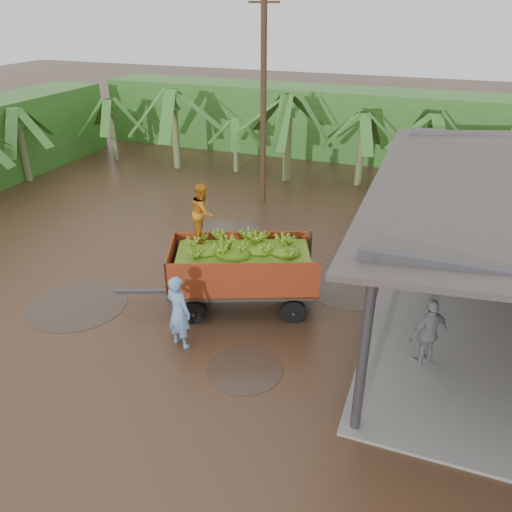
{
  "coord_description": "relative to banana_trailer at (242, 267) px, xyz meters",
  "views": [
    {
      "loc": [
        6.01,
        -11.38,
        7.85
      ],
      "look_at": [
        1.65,
        0.33,
        1.38
      ],
      "focal_mm": 35.0,
      "sensor_mm": 36.0,
      "label": 1
    }
  ],
  "objects": [
    {
      "name": "ground",
      "position": [
        -1.41,
        0.17,
        -1.25
      ],
      "size": [
        100.0,
        100.0,
        0.0
      ],
      "primitive_type": "plane",
      "color": "black",
      "rests_on": "ground"
    },
    {
      "name": "hedge_north",
      "position": [
        -3.41,
        16.17,
        0.55
      ],
      "size": [
        22.0,
        3.0,
        3.6
      ],
      "primitive_type": "cube",
      "color": "#2D661E",
      "rests_on": "ground"
    },
    {
      "name": "banana_trailer",
      "position": [
        0.0,
        0.0,
        0.0
      ],
      "size": [
        5.6,
        3.3,
        3.49
      ],
      "rotation": [
        0.0,
        0.0,
        0.38
      ],
      "color": "#C8431C",
      "rests_on": "ground"
    },
    {
      "name": "man_blue",
      "position": [
        -0.77,
        -2.26,
        -0.26
      ],
      "size": [
        0.83,
        0.67,
        1.98
      ],
      "primitive_type": "imported",
      "rotation": [
        0.0,
        0.0,
        2.83
      ],
      "color": "#6B90C3",
      "rests_on": "ground"
    },
    {
      "name": "man_grey",
      "position": [
        5.05,
        -0.91,
        -0.34
      ],
      "size": [
        1.07,
        1.06,
        1.81
      ],
      "primitive_type": "imported",
      "rotation": [
        0.0,
        0.0,
        3.92
      ],
      "color": "gray",
      "rests_on": "ground"
    },
    {
      "name": "utility_pole",
      "position": [
        -2.21,
        7.89,
        2.99
      ],
      "size": [
        1.2,
        0.24,
        8.36
      ],
      "color": "#47301E",
      "rests_on": "ground"
    },
    {
      "name": "banana_plants",
      "position": [
        -6.85,
        6.56,
        0.61
      ],
      "size": [
        24.61,
        20.15,
        4.13
      ],
      "color": "#2D661E",
      "rests_on": "ground"
    }
  ]
}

